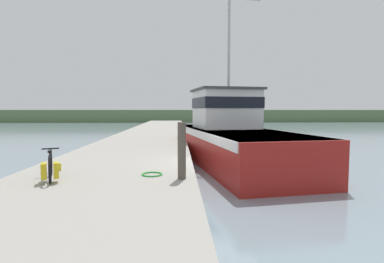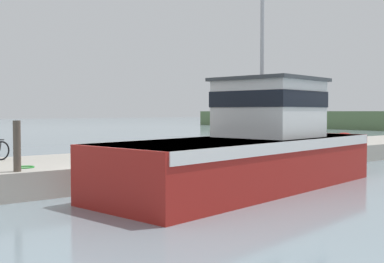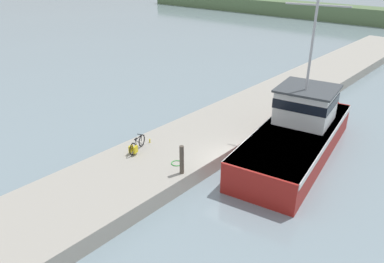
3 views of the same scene
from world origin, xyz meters
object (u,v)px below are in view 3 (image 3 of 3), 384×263
object	(u,v)px
fishing_boat_main	(299,131)
mooring_post	(182,160)
bicycle_touring	(136,146)
water_bottle_by_bike	(150,141)

from	to	relation	value
fishing_boat_main	mooring_post	world-z (taller)	fishing_boat_main
bicycle_touring	water_bottle_by_bike	size ratio (longest dim) A/B	7.64
fishing_boat_main	bicycle_touring	bearing A→B (deg)	-138.51
fishing_boat_main	bicycle_touring	size ratio (longest dim) A/B	8.05
bicycle_touring	mooring_post	size ratio (longest dim) A/B	1.12
fishing_boat_main	water_bottle_by_bike	world-z (taller)	fishing_boat_main
fishing_boat_main	bicycle_touring	xyz separation A→B (m)	(-5.93, -7.26, -0.15)
fishing_boat_main	bicycle_touring	distance (m)	9.37
mooring_post	bicycle_touring	bearing A→B (deg)	179.87
fishing_boat_main	water_bottle_by_bike	distance (m)	8.64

